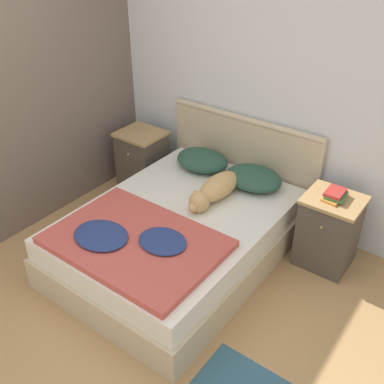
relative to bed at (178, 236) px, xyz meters
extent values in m
plane|color=tan|center=(0.08, -1.07, -0.23)|extent=(16.00, 16.00, 0.00)
cube|color=silver|center=(0.08, 1.06, 1.05)|extent=(9.00, 0.06, 2.55)
cube|color=#706056|center=(-1.41, -0.02, 1.05)|extent=(0.06, 3.10, 2.55)
cube|color=#C6B28E|center=(0.00, 0.00, -0.09)|extent=(1.44, 1.93, 0.27)
cube|color=silver|center=(0.00, 0.00, 0.14)|extent=(1.38, 1.87, 0.19)
cube|color=#C6B28E|center=(0.00, 0.99, 0.23)|extent=(1.52, 0.04, 0.92)
cylinder|color=#C6B28E|center=(0.00, 0.99, 0.69)|extent=(1.52, 0.06, 0.06)
cube|color=#4C4238|center=(-1.00, 0.68, 0.07)|extent=(0.42, 0.37, 0.60)
cube|color=tan|center=(-1.00, 0.68, 0.39)|extent=(0.44, 0.40, 0.03)
sphere|color=tan|center=(-1.00, 0.49, 0.24)|extent=(0.02, 0.02, 0.02)
cube|color=#4C4238|center=(1.00, 0.68, 0.07)|extent=(0.42, 0.37, 0.60)
cube|color=tan|center=(1.00, 0.68, 0.39)|extent=(0.44, 0.40, 0.03)
sphere|color=tan|center=(1.00, 0.49, 0.24)|extent=(0.02, 0.02, 0.02)
ellipsoid|color=#284C3D|center=(-0.27, 0.72, 0.31)|extent=(0.50, 0.39, 0.16)
ellipsoid|color=#284C3D|center=(0.27, 0.72, 0.31)|extent=(0.50, 0.39, 0.16)
cube|color=#BC4C42|center=(0.00, -0.49, 0.26)|extent=(1.21, 0.85, 0.05)
ellipsoid|color=navy|center=(-0.21, -0.62, 0.30)|extent=(0.42, 0.34, 0.04)
ellipsoid|color=navy|center=(0.18, -0.40, 0.30)|extent=(0.36, 0.30, 0.04)
ellipsoid|color=tan|center=(0.11, 0.41, 0.32)|extent=(0.22, 0.48, 0.18)
sphere|color=tan|center=(0.11, 0.13, 0.31)|extent=(0.17, 0.17, 0.17)
ellipsoid|color=tan|center=(0.11, 0.06, 0.30)|extent=(0.08, 0.09, 0.07)
cone|color=tan|center=(0.07, 0.15, 0.38)|extent=(0.05, 0.05, 0.06)
cone|color=tan|center=(0.16, 0.15, 0.38)|extent=(0.05, 0.05, 0.06)
ellipsoid|color=tan|center=(0.15, 0.62, 0.27)|extent=(0.14, 0.21, 0.06)
cube|color=orange|center=(0.99, 0.68, 0.41)|extent=(0.14, 0.23, 0.02)
cube|color=#337547|center=(1.00, 0.69, 0.43)|extent=(0.16, 0.19, 0.02)
cube|color=#AD2D28|center=(0.99, 0.68, 0.46)|extent=(0.13, 0.18, 0.02)
camera|label=1|loc=(1.82, -2.27, 2.28)|focal=42.00mm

